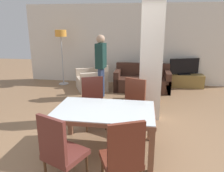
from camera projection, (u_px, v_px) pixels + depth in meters
ground_plane at (105, 150)px, 3.66m from camera, size 18.00×18.00×0.00m
back_wall at (128, 45)px, 7.51m from camera, size 7.20×0.09×2.70m
divider_pillar at (151, 58)px, 4.60m from camera, size 0.46×0.31×2.70m
dining_table at (104, 117)px, 3.49m from camera, size 1.59×1.01×0.74m
dining_chair_far_right at (132, 103)px, 4.31m from camera, size 0.61×0.61×1.00m
dining_chair_near_right at (123, 155)px, 2.60m from camera, size 0.61×0.61×1.00m
dining_chair_near_left at (60, 149)px, 2.72m from camera, size 0.61×0.61×1.00m
dining_chair_far_left at (94, 101)px, 4.43m from camera, size 0.60×0.60×1.00m
sofa at (142, 81)px, 6.94m from camera, size 1.72×0.87×0.81m
armchair at (93, 81)px, 6.97m from camera, size 1.17×1.20×0.83m
coffee_table at (143, 93)px, 5.96m from camera, size 0.80×0.53×0.42m
bottle at (147, 83)px, 5.84m from camera, size 0.07×0.07×0.25m
tv_stand at (183, 81)px, 7.28m from camera, size 1.30×0.40×0.43m
tv_screen at (184, 67)px, 7.15m from camera, size 0.98×0.40×0.53m
floor_lamp at (61, 38)px, 7.27m from camera, size 0.37×0.37×1.85m
standing_person at (101, 62)px, 6.04m from camera, size 0.26×0.40×1.76m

